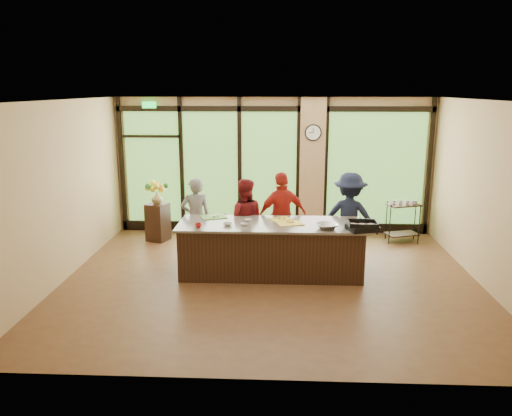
# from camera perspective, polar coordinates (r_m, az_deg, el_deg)

# --- Properties ---
(floor) EXTENTS (7.00, 7.00, 0.00)m
(floor) POSITION_cam_1_polar(r_m,az_deg,el_deg) (8.60, 1.66, -8.20)
(floor) COLOR brown
(floor) RESTS_ON ground
(ceiling) EXTENTS (7.00, 7.00, 0.00)m
(ceiling) POSITION_cam_1_polar(r_m,az_deg,el_deg) (7.99, 1.81, 12.21)
(ceiling) COLOR white
(ceiling) RESTS_ON back_wall
(back_wall) EXTENTS (7.00, 0.00, 7.00)m
(back_wall) POSITION_cam_1_polar(r_m,az_deg,el_deg) (11.11, 2.01, 4.82)
(back_wall) COLOR tan
(back_wall) RESTS_ON floor
(left_wall) EXTENTS (0.00, 6.00, 6.00)m
(left_wall) POSITION_cam_1_polar(r_m,az_deg,el_deg) (8.93, -21.35, 1.73)
(left_wall) COLOR tan
(left_wall) RESTS_ON floor
(right_wall) EXTENTS (0.00, 6.00, 6.00)m
(right_wall) POSITION_cam_1_polar(r_m,az_deg,el_deg) (8.83, 25.09, 1.25)
(right_wall) COLOR tan
(right_wall) RESTS_ON floor
(window_wall) EXTENTS (6.90, 0.12, 3.00)m
(window_wall) POSITION_cam_1_polar(r_m,az_deg,el_deg) (11.08, 2.85, 4.24)
(window_wall) COLOR tan
(window_wall) RESTS_ON floor
(island_base) EXTENTS (3.10, 1.00, 0.88)m
(island_base) POSITION_cam_1_polar(r_m,az_deg,el_deg) (8.73, 1.72, -4.79)
(island_base) COLOR black
(island_base) RESTS_ON floor
(countertop) EXTENTS (3.20, 1.10, 0.04)m
(countertop) POSITION_cam_1_polar(r_m,az_deg,el_deg) (8.59, 1.74, -1.88)
(countertop) COLOR slate
(countertop) RESTS_ON island_base
(wall_clock) EXTENTS (0.36, 0.04, 0.36)m
(wall_clock) POSITION_cam_1_polar(r_m,az_deg,el_deg) (10.92, 6.55, 8.55)
(wall_clock) COLOR black
(wall_clock) RESTS_ON window_wall
(cook_left) EXTENTS (0.65, 0.52, 1.55)m
(cook_left) POSITION_cam_1_polar(r_m,az_deg,el_deg) (9.57, -6.89, -1.12)
(cook_left) COLOR gray
(cook_left) RESTS_ON floor
(cook_midleft) EXTENTS (0.78, 0.62, 1.57)m
(cook_midleft) POSITION_cam_1_polar(r_m,az_deg,el_deg) (9.32, -1.38, -1.39)
(cook_midleft) COLOR maroon
(cook_midleft) RESTS_ON floor
(cook_midright) EXTENTS (1.06, 0.75, 1.67)m
(cook_midright) POSITION_cam_1_polar(r_m,az_deg,el_deg) (9.41, 2.99, -0.93)
(cook_midright) COLOR #B1241B
(cook_midright) RESTS_ON floor
(cook_right) EXTENTS (1.20, 0.87, 1.68)m
(cook_right) POSITION_cam_1_polar(r_m,az_deg,el_deg) (9.48, 10.62, -1.01)
(cook_right) COLOR #181D35
(cook_right) RESTS_ON floor
(roasting_pan) EXTENTS (0.55, 0.49, 0.08)m
(roasting_pan) POSITION_cam_1_polar(r_m,az_deg,el_deg) (8.33, 12.08, -2.24)
(roasting_pan) COLOR black
(roasting_pan) RESTS_ON countertop
(mixing_bowl) EXTENTS (0.47, 0.47, 0.09)m
(mixing_bowl) POSITION_cam_1_polar(r_m,az_deg,el_deg) (8.33, 8.11, -2.06)
(mixing_bowl) COLOR silver
(mixing_bowl) RESTS_ON countertop
(cutting_board_left) EXTENTS (0.52, 0.46, 0.01)m
(cutting_board_left) POSITION_cam_1_polar(r_m,az_deg,el_deg) (9.01, -4.88, -1.02)
(cutting_board_left) COLOR #569A38
(cutting_board_left) RESTS_ON countertop
(cutting_board_center) EXTENTS (0.44, 0.40, 0.01)m
(cutting_board_center) POSITION_cam_1_polar(r_m,az_deg,el_deg) (8.85, 2.77, -1.25)
(cutting_board_center) COLOR yellow
(cutting_board_center) RESTS_ON countertop
(cutting_board_right) EXTENTS (0.50, 0.43, 0.01)m
(cutting_board_right) POSITION_cam_1_polar(r_m,az_deg,el_deg) (8.57, 3.90, -1.76)
(cutting_board_right) COLOR yellow
(cutting_board_right) RESTS_ON countertop
(prep_bowl_near) EXTENTS (0.16, 0.16, 0.05)m
(prep_bowl_near) POSITION_cam_1_polar(r_m,az_deg,el_deg) (8.46, -3.27, -1.84)
(prep_bowl_near) COLOR silver
(prep_bowl_near) RESTS_ON countertop
(prep_bowl_mid) EXTENTS (0.13, 0.13, 0.04)m
(prep_bowl_mid) POSITION_cam_1_polar(r_m,az_deg,el_deg) (8.44, -1.36, -1.88)
(prep_bowl_mid) COLOR silver
(prep_bowl_mid) RESTS_ON countertop
(prep_bowl_far) EXTENTS (0.16, 0.16, 0.03)m
(prep_bowl_far) POSITION_cam_1_polar(r_m,az_deg,el_deg) (8.73, -0.89, -1.39)
(prep_bowl_far) COLOR silver
(prep_bowl_far) RESTS_ON countertop
(red_ramekin) EXTENTS (0.12, 0.12, 0.08)m
(red_ramekin) POSITION_cam_1_polar(r_m,az_deg,el_deg) (8.35, -6.61, -2.01)
(red_ramekin) COLOR #AA1111
(red_ramekin) RESTS_ON countertop
(flower_stand) EXTENTS (0.52, 0.52, 0.80)m
(flower_stand) POSITION_cam_1_polar(r_m,az_deg,el_deg) (10.85, -11.15, -1.57)
(flower_stand) COLOR black
(flower_stand) RESTS_ON floor
(flower_vase) EXTENTS (0.30, 0.30, 0.25)m
(flower_vase) POSITION_cam_1_polar(r_m,az_deg,el_deg) (10.73, -11.27, 1.13)
(flower_vase) COLOR #988053
(flower_vase) RESTS_ON flower_stand
(bar_cart) EXTENTS (0.74, 0.56, 0.91)m
(bar_cart) POSITION_cam_1_polar(r_m,az_deg,el_deg) (10.95, 16.44, -0.98)
(bar_cart) COLOR black
(bar_cart) RESTS_ON floor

